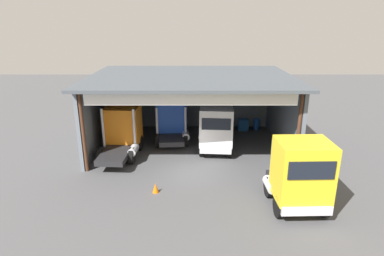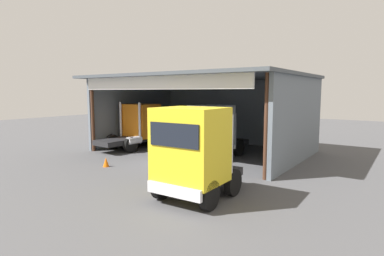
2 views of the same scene
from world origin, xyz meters
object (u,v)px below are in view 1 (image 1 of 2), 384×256
truck_orange_right_bay (123,131)px  oil_drum (257,124)px  tool_cart (244,125)px  traffic_cone (157,188)px  truck_blue_center_left_bay (172,121)px  truck_yellow_left_bay (301,174)px  truck_white_center_bay (217,129)px

truck_orange_right_bay → oil_drum: bearing=31.0°
tool_cart → traffic_cone: 12.99m
truck_orange_right_bay → traffic_cone: bearing=-59.2°
oil_drum → traffic_cone: oil_drum is taller
truck_orange_right_bay → oil_drum: 12.29m
truck_blue_center_left_bay → truck_yellow_left_bay: truck_yellow_left_bay is taller
truck_white_center_bay → truck_yellow_left_bay: (3.68, -7.69, 0.15)m
truck_white_center_bay → truck_yellow_left_bay: bearing=119.9°
traffic_cone → truck_orange_right_bay: bearing=117.5°
tool_cart → traffic_cone: bearing=-120.8°
truck_orange_right_bay → traffic_cone: 6.57m
truck_blue_center_left_bay → truck_yellow_left_bay: (7.06, -10.12, 0.30)m
truck_white_center_bay → truck_yellow_left_bay: 8.53m
truck_orange_right_bay → traffic_cone: (2.96, -5.68, -1.50)m
truck_yellow_left_bay → tool_cart: truck_yellow_left_bay is taller
truck_yellow_left_bay → traffic_cone: bearing=-14.5°
truck_orange_right_bay → truck_blue_center_left_bay: (3.39, 2.73, -0.08)m
truck_white_center_bay → oil_drum: 6.88m
tool_cart → truck_yellow_left_bay: bearing=-86.3°
truck_blue_center_left_bay → traffic_cone: 8.53m
truck_orange_right_bay → truck_blue_center_left_bay: size_ratio=1.18×
oil_drum → tool_cart: size_ratio=0.95×
truck_blue_center_left_bay → tool_cart: size_ratio=4.41×
truck_yellow_left_bay → truck_blue_center_left_bay: bearing=-56.7°
truck_yellow_left_bay → traffic_cone: (-7.49, 1.72, -1.73)m
truck_blue_center_left_bay → truck_yellow_left_bay: bearing=-59.2°
truck_blue_center_left_bay → tool_cart: 6.91m
oil_drum → truck_blue_center_left_bay: bearing=-158.3°
tool_cart → traffic_cone: tool_cart is taller
tool_cart → truck_white_center_bay: bearing=-118.8°
truck_white_center_bay → truck_yellow_left_bay: truck_yellow_left_bay is taller
truck_orange_right_bay → tool_cart: truck_orange_right_bay is taller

